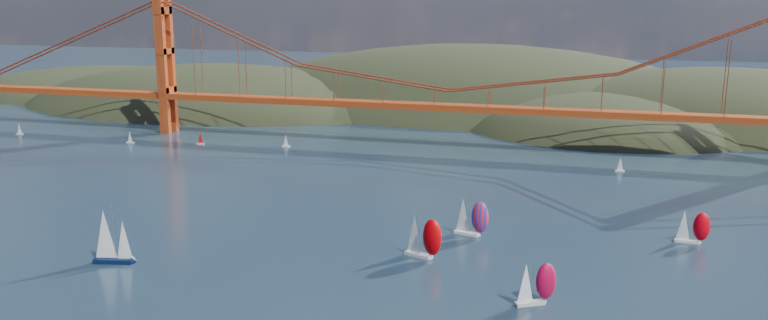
% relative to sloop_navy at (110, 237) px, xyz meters
% --- Properties ---
extents(headlands, '(725.00, 225.00, 96.00)m').
position_rel_sloop_navy_xyz_m(headlands, '(91.94, 240.32, -18.33)').
color(headlands, black).
rests_on(headlands, ground).
extents(bridge, '(552.00, 12.00, 55.00)m').
position_rel_sloop_navy_xyz_m(bridge, '(45.24, 142.03, 26.36)').
color(bridge, '#953310').
rests_on(bridge, ground).
extents(sloop_navy, '(8.94, 5.85, 13.30)m').
position_rel_sloop_navy_xyz_m(sloop_navy, '(0.00, 0.00, 0.00)').
color(sloop_navy, black).
rests_on(sloop_navy, ground).
extents(racer_0, '(9.53, 6.22, 10.65)m').
position_rel_sloop_navy_xyz_m(racer_0, '(64.75, 21.97, -0.84)').
color(racer_0, silver).
rests_on(racer_0, ground).
extents(racer_1, '(8.14, 6.33, 9.23)m').
position_rel_sloop_navy_xyz_m(racer_1, '(91.10, 2.69, -1.51)').
color(racer_1, silver).
rests_on(racer_1, ground).
extents(racer_3, '(7.65, 3.20, 8.73)m').
position_rel_sloop_navy_xyz_m(racer_3, '(123.65, 49.03, -1.75)').
color(racer_3, silver).
rests_on(racer_3, ground).
extents(racer_rwb, '(9.01, 5.17, 10.10)m').
position_rel_sloop_navy_xyz_m(racer_rwb, '(72.51, 40.37, -1.10)').
color(racer_rwb, white).
rests_on(racer_rwb, ground).
extents(distant_boat_0, '(3.00, 2.00, 4.70)m').
position_rel_sloop_navy_xyz_m(distant_boat_0, '(-130.28, 119.95, -3.46)').
color(distant_boat_0, silver).
rests_on(distant_boat_0, ground).
extents(distant_boat_1, '(3.00, 2.00, 4.70)m').
position_rel_sloop_navy_xyz_m(distant_boat_1, '(-75.06, 116.63, -3.46)').
color(distant_boat_1, silver).
rests_on(distant_boat_1, ground).
extents(distant_boat_2, '(3.00, 2.00, 4.70)m').
position_rel_sloop_navy_xyz_m(distant_boat_2, '(-47.28, 122.15, -3.46)').
color(distant_boat_2, silver).
rests_on(distant_boat_2, ground).
extents(distant_boat_3, '(3.00, 2.00, 4.70)m').
position_rel_sloop_navy_xyz_m(distant_boat_3, '(-13.27, 126.63, -3.46)').
color(distant_boat_3, silver).
rests_on(distant_boat_3, ground).
extents(distant_boat_8, '(3.00, 2.00, 4.70)m').
position_rel_sloop_navy_xyz_m(distant_boat_8, '(109.02, 119.67, -3.46)').
color(distant_boat_8, silver).
rests_on(distant_boat_8, ground).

